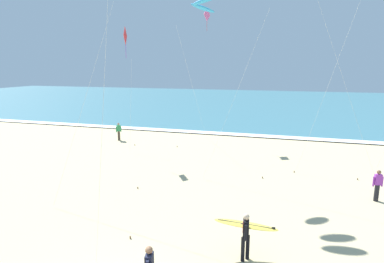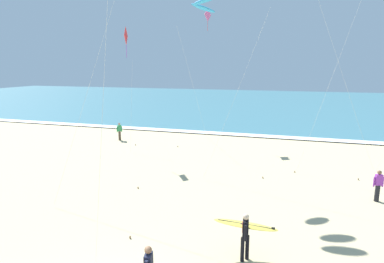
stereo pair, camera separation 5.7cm
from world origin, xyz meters
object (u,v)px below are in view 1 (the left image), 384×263
at_px(surfer_trailing, 246,230).
at_px(bystander_purple_top, 377,185).
at_px(kite_diamond_rose_low, 206,21).
at_px(kite_diamond_scarlet_distant, 126,40).
at_px(kite_arc_golden_near, 205,2).
at_px(bystander_green_top, 119,131).

bearing_deg(surfer_trailing, bystander_purple_top, 50.07).
distance_m(kite_diamond_rose_low, kite_diamond_scarlet_distant, 8.27).
height_order(kite_arc_golden_near, bystander_purple_top, kite_arc_golden_near).
bearing_deg(surfer_trailing, kite_diamond_rose_low, 108.74).
bearing_deg(kite_diamond_scarlet_distant, kite_diamond_rose_low, 58.56).
distance_m(surfer_trailing, bystander_purple_top, 8.68).
distance_m(surfer_trailing, bystander_green_top, 19.91).
height_order(kite_arc_golden_near, bystander_green_top, kite_arc_golden_near).
relative_size(kite_diamond_rose_low, bystander_green_top, 7.24).
xyz_separation_m(surfer_trailing, bystander_purple_top, (5.57, 6.66, -0.23)).
xyz_separation_m(kite_diamond_scarlet_distant, bystander_green_top, (-2.94, 3.54, -7.59)).
height_order(kite_diamond_rose_low, kite_diamond_scarlet_distant, kite_diamond_rose_low).
bearing_deg(bystander_green_top, kite_arc_golden_near, -37.80).
bearing_deg(kite_arc_golden_near, kite_diamond_scarlet_distant, 149.26).
distance_m(kite_diamond_rose_low, bystander_green_top, 12.40).
height_order(surfer_trailing, bystander_green_top, surfer_trailing).
height_order(surfer_trailing, kite_diamond_scarlet_distant, kite_diamond_scarlet_distant).
xyz_separation_m(surfer_trailing, kite_diamond_rose_low, (-6.16, 18.15, 9.36)).
distance_m(kite_arc_golden_near, bystander_green_top, 15.45).
relative_size(surfer_trailing, kite_diamond_rose_low, 0.20).
bearing_deg(kite_diamond_scarlet_distant, surfer_trailing, -47.54).
bearing_deg(bystander_purple_top, bystander_green_top, 156.54).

